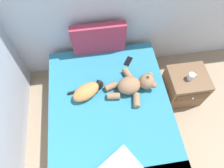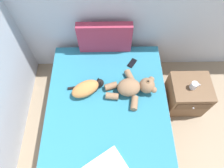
# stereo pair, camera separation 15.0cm
# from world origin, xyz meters

# --- Properties ---
(bed) EXTENTS (1.47, 1.93, 0.52)m
(bed) POSITION_xyz_m (1.13, 2.73, 0.25)
(bed) COLOR brown
(bed) RESTS_ON ground_plane
(patterned_cushion) EXTENTS (0.69, 0.11, 0.44)m
(patterned_cushion) POSITION_xyz_m (1.11, 3.63, 0.74)
(patterned_cushion) COLOR #A5334C
(patterned_cushion) RESTS_ON bed
(cat) EXTENTS (0.44, 0.33, 0.15)m
(cat) POSITION_xyz_m (0.90, 2.97, 0.59)
(cat) COLOR #D18447
(cat) RESTS_ON bed
(teddy_bear) EXTENTS (0.62, 0.54, 0.20)m
(teddy_bear) POSITION_xyz_m (1.45, 2.97, 0.60)
(teddy_bear) COLOR #937051
(teddy_bear) RESTS_ON bed
(cell_phone) EXTENTS (0.14, 0.16, 0.01)m
(cell_phone) POSITION_xyz_m (1.46, 3.38, 0.52)
(cell_phone) COLOR black
(cell_phone) RESTS_ON bed
(nightstand) EXTENTS (0.50, 0.47, 0.51)m
(nightstand) POSITION_xyz_m (2.20, 3.03, 0.25)
(nightstand) COLOR brown
(nightstand) RESTS_ON ground_plane
(mug) EXTENTS (0.12, 0.08, 0.09)m
(mug) POSITION_xyz_m (2.19, 3.01, 0.56)
(mug) COLOR silver
(mug) RESTS_ON nightstand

